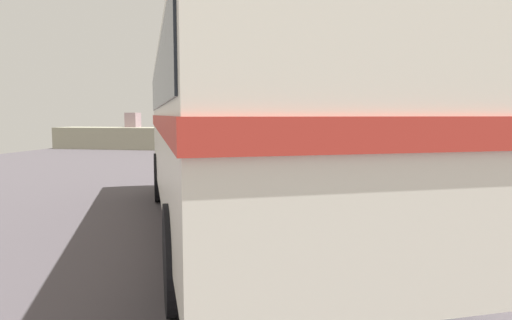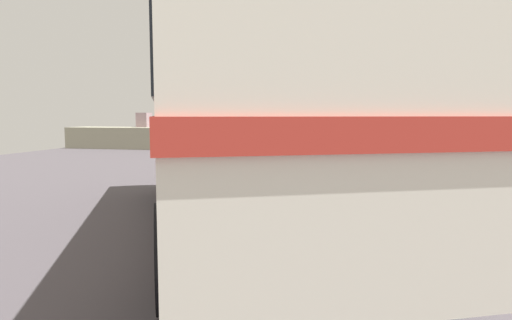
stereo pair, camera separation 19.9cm
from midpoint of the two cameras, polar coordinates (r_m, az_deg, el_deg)
ground at (r=9.58m, az=19.29°, el=-4.95°), size 32.00×26.00×0.02m
breakwater at (r=21.22m, az=15.96°, el=2.73°), size 31.36×2.21×2.39m
vintage_coach at (r=6.57m, az=-0.77°, el=8.50°), size 5.77×8.79×3.70m
lamp_post at (r=16.07m, az=24.15°, el=11.43°), size 0.91×0.77×6.11m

